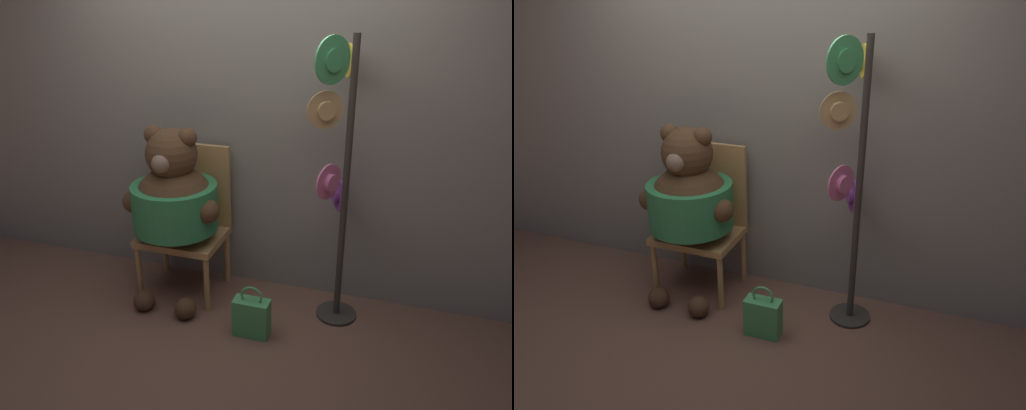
# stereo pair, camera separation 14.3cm
# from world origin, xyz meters

# --- Properties ---
(ground_plane) EXTENTS (14.00, 14.00, 0.00)m
(ground_plane) POSITION_xyz_m (0.00, 0.00, 0.00)
(ground_plane) COLOR brown
(wall_back) EXTENTS (8.00, 0.10, 2.37)m
(wall_back) POSITION_xyz_m (0.00, 0.71, 1.18)
(wall_back) COLOR gray
(wall_back) RESTS_ON ground_plane
(chair) EXTENTS (0.59, 0.47, 1.09)m
(chair) POSITION_xyz_m (-0.42, 0.47, 0.58)
(chair) COLOR #B2844C
(chair) RESTS_ON ground_plane
(teddy_bear) EXTENTS (0.72, 0.64, 1.29)m
(teddy_bear) POSITION_xyz_m (-0.42, 0.30, 0.76)
(teddy_bear) COLOR #4C331E
(teddy_bear) RESTS_ON ground_plane
(hat_display_rack) EXTENTS (0.38, 0.49, 1.89)m
(hat_display_rack) POSITION_xyz_m (0.68, 0.37, 1.06)
(hat_display_rack) COLOR #332D28
(hat_display_rack) RESTS_ON ground_plane
(handbag_on_ground) EXTENTS (0.24, 0.11, 0.37)m
(handbag_on_ground) POSITION_xyz_m (0.23, 0.01, 0.14)
(handbag_on_ground) COLOR #479E56
(handbag_on_ground) RESTS_ON ground_plane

